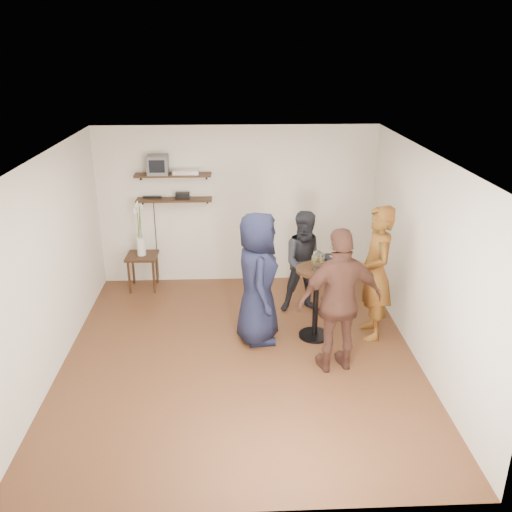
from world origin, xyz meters
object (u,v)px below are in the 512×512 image
(person_dark, at_px, (307,263))
(person_brown, at_px, (340,301))
(side_table, at_px, (142,260))
(crt_monitor, at_px, (158,164))
(dvd_deck, at_px, (186,172))
(radio, at_px, (183,195))
(person_navy, at_px, (258,278))
(person_plaid, at_px, (376,273))
(drinks_table, at_px, (316,293))

(person_dark, xyz_separation_m, person_brown, (0.19, -1.56, 0.13))
(side_table, xyz_separation_m, person_brown, (2.74, -2.48, 0.42))
(crt_monitor, height_order, dvd_deck, crt_monitor)
(radio, bearing_deg, person_dark, -30.71)
(person_navy, bearing_deg, crt_monitor, 35.08)
(radio, relative_size, person_navy, 0.12)
(person_plaid, distance_m, person_dark, 1.13)
(radio, relative_size, person_brown, 0.12)
(side_table, height_order, person_plaid, person_plaid)
(crt_monitor, xyz_separation_m, person_brown, (2.41, -2.67, -1.11))
(crt_monitor, xyz_separation_m, drinks_table, (2.25, -1.90, -1.37))
(dvd_deck, relative_size, person_plaid, 0.22)
(crt_monitor, relative_size, dvd_deck, 0.80)
(crt_monitor, bearing_deg, person_plaid, -31.79)
(side_table, distance_m, drinks_table, 3.10)
(dvd_deck, bearing_deg, person_plaid, -35.82)
(crt_monitor, xyz_separation_m, person_navy, (1.46, -1.93, -1.12))
(side_table, distance_m, person_dark, 2.73)
(dvd_deck, bearing_deg, crt_monitor, 180.00)
(crt_monitor, relative_size, radio, 1.45)
(person_plaid, height_order, person_dark, person_plaid)
(crt_monitor, height_order, drinks_table, crt_monitor)
(side_table, bearing_deg, crt_monitor, 29.64)
(side_table, bearing_deg, dvd_deck, 13.92)
(person_navy, bearing_deg, person_brown, -130.22)
(drinks_table, bearing_deg, side_table, 146.51)
(dvd_deck, xyz_separation_m, person_brown, (1.98, -2.67, -0.99))
(drinks_table, bearing_deg, dvd_deck, 133.86)
(person_navy, bearing_deg, radio, 27.73)
(dvd_deck, distance_m, radio, 0.39)
(person_plaid, xyz_separation_m, person_brown, (-0.63, -0.78, -0.01))
(person_dark, bearing_deg, drinks_table, -90.00)
(dvd_deck, bearing_deg, drinks_table, -46.14)
(radio, distance_m, person_plaid, 3.33)
(dvd_deck, xyz_separation_m, side_table, (-0.76, -0.19, -1.41))
(crt_monitor, xyz_separation_m, dvd_deck, (0.43, 0.00, -0.12))
(person_brown, bearing_deg, drinks_table, -90.00)
(person_dark, bearing_deg, crt_monitor, 151.58)
(side_table, bearing_deg, person_brown, -42.13)
(radio, xyz_separation_m, person_dark, (1.87, -1.11, -0.74))
(drinks_table, distance_m, person_dark, 0.80)
(drinks_table, xyz_separation_m, person_brown, (0.16, -0.77, 0.26))
(side_table, relative_size, person_plaid, 0.32)
(crt_monitor, xyz_separation_m, person_dark, (2.22, -1.11, -1.24))
(radio, distance_m, person_dark, 2.29)
(crt_monitor, relative_size, side_table, 0.55)
(person_dark, bearing_deg, person_plaid, -45.48)
(person_dark, xyz_separation_m, person_navy, (-0.76, -0.82, 0.12))
(person_plaid, height_order, person_brown, person_plaid)
(radio, xyz_separation_m, person_brown, (2.05, -2.67, -0.61))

